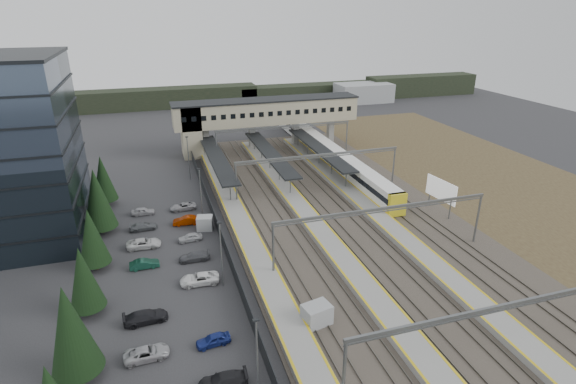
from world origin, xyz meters
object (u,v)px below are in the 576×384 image
object	(u,v)px
footbridge	(254,115)
train	(325,150)
billboard	(441,191)
relay_cabin_near	(317,315)
relay_cabin_far	(205,223)

from	to	relation	value
footbridge	train	size ratio (longest dim) A/B	0.68
footbridge	billboard	bearing A→B (deg)	-64.37
train	footbridge	bearing A→B (deg)	139.00
relay_cabin_near	relay_cabin_far	size ratio (longest dim) A/B	1.22
train	billboard	xyz separation A→B (m)	(7.07, -29.68, 1.62)
billboard	train	bearing A→B (deg)	103.40
relay_cabin_far	train	world-z (taller)	train
footbridge	relay_cabin_near	bearing A→B (deg)	-97.56
relay_cabin_far	billboard	world-z (taller)	billboard
footbridge	relay_cabin_far	bearing A→B (deg)	-114.11
relay_cabin_near	relay_cabin_far	world-z (taller)	relay_cabin_near
billboard	relay_cabin_far	bearing A→B (deg)	171.77
relay_cabin_far	relay_cabin_near	bearing A→B (deg)	-72.01
footbridge	train	xyz separation A→B (m)	(12.30, -10.69, -5.89)
relay_cabin_near	train	world-z (taller)	train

